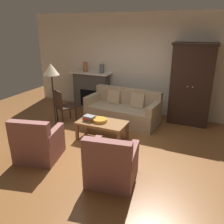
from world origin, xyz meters
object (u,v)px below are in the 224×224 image
at_px(coffee_table, 102,124).
at_px(book_stack, 89,118).
at_px(fruit_bowl, 100,120).
at_px(floor_lamp, 51,73).
at_px(side_chair_wooden, 63,104).
at_px(armchair_near_right, 111,165).
at_px(armchair_near_left, 38,144).
at_px(fireplace, 92,90).
at_px(couch, 123,111).
at_px(mantel_vase_slate, 102,69).
at_px(mantel_vase_terracotta, 85,67).
at_px(armoire, 191,85).
at_px(dog, 27,128).

bearing_deg(coffee_table, book_stack, -167.77).
bearing_deg(fruit_bowl, floor_lamp, -175.69).
xyz_separation_m(coffee_table, side_chair_wooden, (-1.37, 0.43, 0.15)).
bearing_deg(armchair_near_right, armchair_near_left, 177.19).
relative_size(coffee_table, fruit_bowl, 3.44).
relative_size(fireplace, armchair_near_right, 1.43).
relative_size(couch, book_stack, 7.38).
bearing_deg(armchair_near_left, armchair_near_right, -2.81).
distance_m(fruit_bowl, mantel_vase_slate, 2.23).
height_order(couch, mantel_vase_terracotta, mantel_vase_terracotta).
relative_size(couch, armchair_near_left, 2.13).
bearing_deg(coffee_table, fruit_bowl, -162.19).
relative_size(mantel_vase_slate, floor_lamp, 0.16).
relative_size(couch, mantel_vase_terracotta, 6.65).
xyz_separation_m(fruit_bowl, armchair_near_right, (0.89, -1.33, -0.14)).
distance_m(armchair_near_right, floor_lamp, 2.65).
height_order(book_stack, mantel_vase_terracotta, mantel_vase_terracotta).
bearing_deg(fruit_bowl, armoire, 47.23).
xyz_separation_m(book_stack, side_chair_wooden, (-1.07, 0.50, 0.03)).
height_order(fruit_bowl, mantel_vase_slate, mantel_vase_slate).
bearing_deg(couch, mantel_vase_terracotta, 154.84).
bearing_deg(book_stack, couch, 74.26).
height_order(coffee_table, armchair_near_left, armchair_near_left).
xyz_separation_m(couch, side_chair_wooden, (-1.41, -0.72, 0.19)).
bearing_deg(dog, fireplace, 83.45).
bearing_deg(fruit_bowl, dog, -157.45).
xyz_separation_m(mantel_vase_terracotta, armchair_near_left, (0.74, -3.14, -0.95)).
relative_size(book_stack, armchair_near_left, 0.29).
bearing_deg(side_chair_wooden, armchair_near_left, -69.96).
height_order(fruit_bowl, side_chair_wooden, side_chair_wooden).
bearing_deg(couch, coffee_table, -92.28).
bearing_deg(coffee_table, armoire, 47.81).
bearing_deg(coffee_table, mantel_vase_terracotta, 128.48).
bearing_deg(fireplace, floor_lamp, -87.29).
distance_m(couch, armchair_near_left, 2.55).
bearing_deg(armchair_near_right, mantel_vase_terracotta, 125.84).
bearing_deg(side_chair_wooden, coffee_table, -17.57).
xyz_separation_m(mantel_vase_terracotta, dog, (-0.11, -2.53, -1.02)).
relative_size(fruit_bowl, book_stack, 1.20).
height_order(coffee_table, mantel_vase_terracotta, mantel_vase_terracotta).
distance_m(book_stack, floor_lamp, 1.32).
xyz_separation_m(armoire, armchair_near_right, (-0.80, -3.16, -0.72)).
xyz_separation_m(coffee_table, mantel_vase_terracotta, (-1.49, 1.87, 0.90)).
relative_size(fruit_bowl, dog, 0.66).
height_order(couch, floor_lamp, floor_lamp).
relative_size(mantel_vase_terracotta, armchair_near_left, 0.32).
relative_size(coffee_table, side_chair_wooden, 1.22).
height_order(fireplace, armchair_near_left, fireplace).
distance_m(mantel_vase_terracotta, floor_lamp, 2.00).
relative_size(coffee_table, dog, 2.25).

